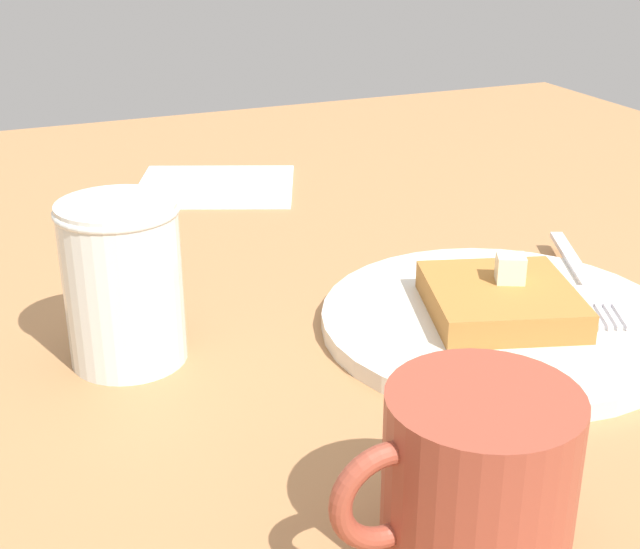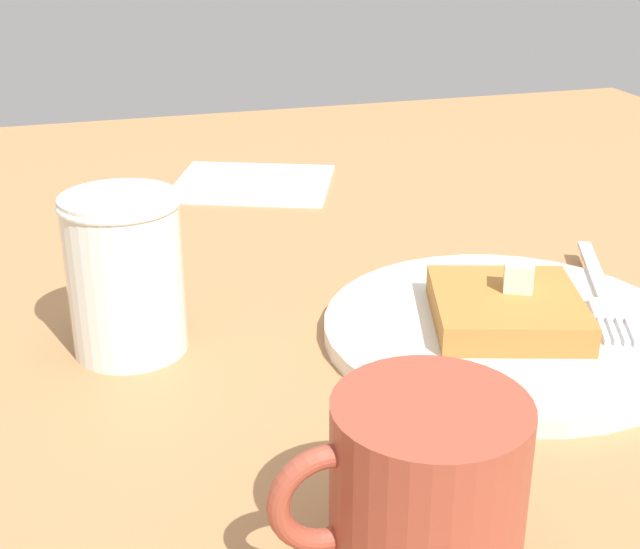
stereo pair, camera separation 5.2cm
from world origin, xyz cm
name	(u,v)px [view 1 (the left image)]	position (x,y,z in cm)	size (l,w,h in cm)	color
table_surface	(370,286)	(0.00, 0.00, 1.23)	(106.51, 106.51, 2.47)	#A37146
plate	(499,320)	(-3.36, 11.47, 3.06)	(22.04, 22.04, 1.08)	silver
toast_slice_center	(500,300)	(-3.36, 11.47, 4.45)	(8.72, 9.24, 1.82)	#A86C31
butter_pat_primary	(510,268)	(-4.27, 10.93, 6.22)	(1.72, 1.55, 1.72)	#F3ECC6
fork	(586,282)	(-11.12, 9.91, 3.72)	(7.80, 15.21, 0.36)	silver
syrup_jar	(124,289)	(18.58, 6.38, 6.87)	(6.90, 6.90, 9.55)	#4A1B06
napkin	(215,186)	(4.70, -23.27, 2.62)	(14.21, 12.32, 0.30)	silver
coffee_mug	(475,480)	(9.24, 28.69, 6.27)	(10.26, 7.68, 7.58)	#98402E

